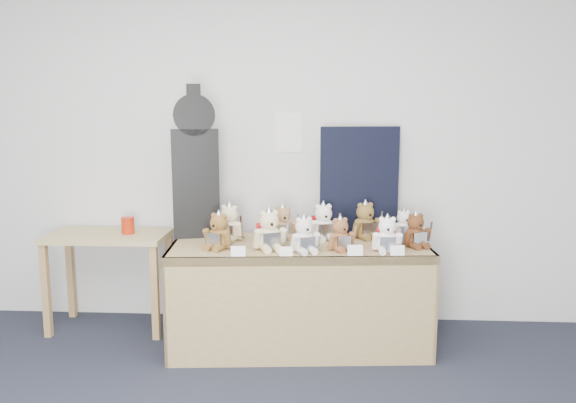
# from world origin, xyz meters

# --- Properties ---
(room_shell) EXTENTS (6.00, 6.00, 6.00)m
(room_shell) POSITION_xyz_m (0.42, 2.49, 1.49)
(room_shell) COLOR silver
(room_shell) RESTS_ON floor
(display_table) EXTENTS (1.83, 0.88, 0.74)m
(display_table) POSITION_xyz_m (0.53, 1.89, 0.58)
(display_table) COLOR olive
(display_table) RESTS_ON floor
(side_table) EXTENTS (0.89, 0.50, 0.74)m
(side_table) POSITION_xyz_m (-0.93, 2.20, 0.62)
(side_table) COLOR tan
(side_table) RESTS_ON floor
(guitar_case) EXTENTS (0.35, 0.18, 1.10)m
(guitar_case) POSITION_xyz_m (-0.23, 2.12, 1.28)
(guitar_case) COLOR black
(guitar_case) RESTS_ON display_table
(navy_board) EXTENTS (0.59, 0.14, 0.80)m
(navy_board) POSITION_xyz_m (0.96, 2.33, 1.14)
(navy_board) COLOR black
(navy_board) RESTS_ON display_table
(red_cup) EXTENTS (0.10, 0.10, 0.13)m
(red_cup) POSITION_xyz_m (-0.77, 2.19, 0.81)
(red_cup) COLOR #AD230B
(red_cup) RESTS_ON side_table
(teddy_front_far_left) EXTENTS (0.22, 0.22, 0.28)m
(teddy_front_far_left) POSITION_xyz_m (-0.01, 1.78, 0.85)
(teddy_front_far_left) COLOR brown
(teddy_front_far_left) RESTS_ON display_table
(teddy_front_left) EXTENTS (0.26, 0.24, 0.31)m
(teddy_front_left) POSITION_xyz_m (0.33, 1.77, 0.86)
(teddy_front_left) COLOR beige
(teddy_front_left) RESTS_ON display_table
(teddy_front_centre) EXTENTS (0.22, 0.21, 0.27)m
(teddy_front_centre) POSITION_xyz_m (0.57, 1.72, 0.85)
(teddy_front_centre) COLOR white
(teddy_front_centre) RESTS_ON display_table
(teddy_front_right) EXTENTS (0.21, 0.20, 0.25)m
(teddy_front_right) POSITION_xyz_m (0.80, 1.79, 0.84)
(teddy_front_right) COLOR brown
(teddy_front_right) RESTS_ON display_table
(teddy_front_far_right) EXTENTS (0.22, 0.18, 0.27)m
(teddy_front_far_right) POSITION_xyz_m (1.11, 1.76, 0.85)
(teddy_front_far_right) COLOR white
(teddy_front_far_right) RESTS_ON display_table
(teddy_front_end) EXTENTS (0.22, 0.21, 0.27)m
(teddy_front_end) POSITION_xyz_m (1.32, 1.91, 0.85)
(teddy_front_end) COLOR brown
(teddy_front_end) RESTS_ON display_table
(teddy_back_left) EXTENTS (0.24, 0.22, 0.29)m
(teddy_back_left) POSITION_xyz_m (0.02, 2.02, 0.86)
(teddy_back_left) COLOR beige
(teddy_back_left) RESTS_ON display_table
(teddy_back_centre_left) EXTENTS (0.23, 0.21, 0.27)m
(teddy_back_centre_left) POSITION_xyz_m (0.40, 2.10, 0.85)
(teddy_back_centre_left) COLOR #A27951
(teddy_back_centre_left) RESTS_ON display_table
(teddy_back_centre_right) EXTENTS (0.25, 0.22, 0.29)m
(teddy_back_centre_right) POSITION_xyz_m (0.69, 2.10, 0.86)
(teddy_back_centre_right) COLOR white
(teddy_back_centre_right) RESTS_ON display_table
(teddy_back_right) EXTENTS (0.25, 0.24, 0.30)m
(teddy_back_right) POSITION_xyz_m (1.00, 2.16, 0.86)
(teddy_back_right) COLOR brown
(teddy_back_right) RESTS_ON display_table
(teddy_back_end) EXTENTS (0.19, 0.17, 0.23)m
(teddy_back_end) POSITION_xyz_m (1.28, 2.19, 0.83)
(teddy_back_end) COLOR white
(teddy_back_end) RESTS_ON display_table
(entry_card_a) EXTENTS (0.09, 0.03, 0.07)m
(entry_card_a) POSITION_xyz_m (0.15, 1.58, 0.78)
(entry_card_a) COLOR white
(entry_card_a) RESTS_ON display_table
(entry_card_b) EXTENTS (0.09, 0.03, 0.06)m
(entry_card_b) POSITION_xyz_m (0.45, 1.60, 0.77)
(entry_card_b) COLOR white
(entry_card_b) RESTS_ON display_table
(entry_card_c) EXTENTS (0.10, 0.03, 0.07)m
(entry_card_c) POSITION_xyz_m (0.89, 1.64, 0.78)
(entry_card_c) COLOR white
(entry_card_c) RESTS_ON display_table
(entry_card_d) EXTENTS (0.09, 0.03, 0.06)m
(entry_card_d) POSITION_xyz_m (1.16, 1.66, 0.77)
(entry_card_d) COLOR white
(entry_card_d) RESTS_ON display_table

